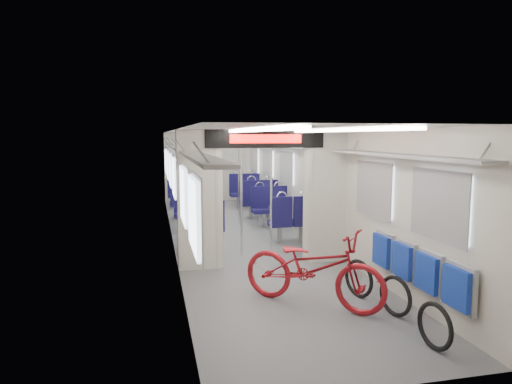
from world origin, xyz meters
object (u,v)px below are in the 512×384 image
Objects in this scene: flip_bench at (416,266)px; bike_hoop_c at (359,280)px; stanchion_far_left at (216,178)px; seat_bay_near_left at (197,215)px; seat_bay_far_left at (186,193)px; stanchion_far_right at (239,178)px; stanchion_near_right at (271,192)px; seat_bay_near_right at (280,210)px; seat_bay_far_right at (252,193)px; bicycle at (313,268)px; bike_hoop_b at (395,298)px; stanchion_near_left at (241,194)px; bike_hoop_a at (435,328)px.

flip_bench is 3.97× the size of bike_hoop_c.
seat_bay_near_left is at bearing -111.72° from stanchion_far_left.
stanchion_far_right is at bearing -56.21° from seat_bay_far_left.
flip_bench is 0.92× the size of stanchion_near_right.
stanchion_near_right is 1.00× the size of stanchion_far_left.
seat_bay_far_left is 4.91m from stanchion_near_right.
seat_bay_far_right reaches higher than seat_bay_near_right.
flip_bench is (1.19, -0.46, 0.07)m from bicycle.
stanchion_far_left reaches higher than bike_hoop_c.
stanchion_far_right is at bearing 96.85° from bike_hoop_b.
seat_bay_near_left is 0.85× the size of stanchion_near_left.
bicycle is 3.66× the size of bike_hoop_c.
seat_bay_far_right is (0.77, 7.31, 0.06)m from bicycle.
stanchion_near_right is (0.61, 0.21, 0.00)m from stanchion_near_left.
flip_bench is at bearing -86.91° from seat_bay_far_right.
stanchion_far_left is (0.64, 1.59, 0.62)m from seat_bay_near_left.
bicycle is 5.81m from stanchion_far_right.
stanchion_far_left is 1.00× the size of stanchion_far_right.
seat_bay_far_left is 1.89m from seat_bay_far_right.
seat_bay_near_left is at bearing 112.72° from bike_hoop_b.
seat_bay_near_right is 0.88× the size of stanchion_far_left.
seat_bay_far_left reaches higher than seat_bay_near_left.
stanchion_near_left is at bearing -161.03° from stanchion_near_right.
stanchion_near_right is at bearing 98.21° from bike_hoop_a.
seat_bay_far_right is (0.05, 7.15, 0.33)m from bike_hoop_c.
stanchion_near_left reaches higher than seat_bay_near_left.
bike_hoop_a is 7.31m from stanchion_far_right.
stanchion_far_left is at bearing -175.90° from stanchion_far_right.
stanchion_near_left is at bearing -65.59° from seat_bay_near_left.
seat_bay_near_left is (-1.82, 3.99, 0.29)m from bike_hoop_c.
bicycle is 0.78m from bike_hoop_c.
seat_bay_far_left is at bearing 50.21° from bicycle.
stanchion_near_right is at bearing 38.23° from bicycle.
stanchion_far_left is at bearing 101.95° from bike_hoop_b.
flip_bench is at bearing -85.00° from seat_bay_near_right.
stanchion_far_left reaches higher than seat_bay_far_right.
stanchion_near_left and stanchion_far_left have the same top height.
seat_bay_near_left is 2.13m from stanchion_far_right.
stanchion_near_right is 2.91m from stanchion_far_right.
stanchion_near_left is at bearing 106.76° from bike_hoop_a.
flip_bench is 5.14m from seat_bay_near_left.
stanchion_near_left is (0.67, -1.48, 0.62)m from seat_bay_near_left.
bike_hoop_b is (-0.32, -0.09, -0.35)m from flip_bench.
flip_bench is at bearing -69.39° from bicycle.
stanchion_near_right reaches higher than bike_hoop_c.
stanchion_near_left reaches higher than bicycle.
seat_bay_near_left is 0.86× the size of seat_bay_far_right.
bicycle is 7.35m from seat_bay_far_right.
seat_bay_near_left is 3.68m from seat_bay_far_right.
stanchion_near_right is (-0.68, 3.43, 0.92)m from bike_hoop_b.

